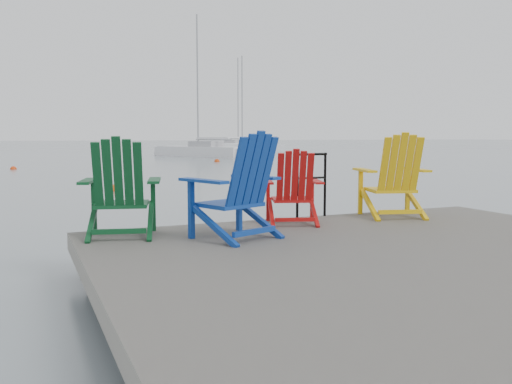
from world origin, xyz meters
name	(u,v)px	position (x,y,z in m)	size (l,w,h in m)	color
ground	(411,302)	(0.00, 0.00, 0.00)	(400.00, 400.00, 0.00)	slate
dock	(412,268)	(0.00, 0.00, 0.35)	(6.00, 5.00, 1.40)	#2A2725
handrail	(311,178)	(0.25, 2.45, 1.04)	(0.48, 0.04, 0.90)	black
chair_green	(120,188)	(-2.46, 1.96, 1.05)	(1.01, 0.96, 1.09)	#0B3D1C
chair_blue	(238,187)	(-1.29, 1.35, 1.08)	(1.10, 1.05, 1.15)	navy
chair_red	(293,188)	(-0.28, 1.98, 0.98)	(0.90, 0.86, 0.94)	#AB0D0C
chair_yellow	(394,176)	(1.29, 1.96, 1.07)	(1.07, 1.01, 1.14)	gold
sailboat_near	(202,152)	(9.91, 37.26, 0.36)	(5.90, 8.26, 11.43)	silver
sailboat_mid	(236,147)	(20.59, 56.98, 0.36)	(7.72, 6.67, 11.28)	white
sailboat_far	(246,148)	(18.38, 48.60, 0.36)	(7.50, 4.09, 10.19)	silver
buoy_a	(115,191)	(-0.90, 12.30, 0.00)	(0.39, 0.39, 0.39)	#BF3C0B
buoy_b	(13,169)	(-3.79, 25.01, 0.00)	(0.32, 0.32, 0.32)	red
buoy_c	(217,162)	(8.04, 28.47, 0.00)	(0.37, 0.37, 0.37)	#B9390A
buoy_d	(176,156)	(8.37, 39.69, 0.00)	(0.33, 0.33, 0.33)	#F82E0E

